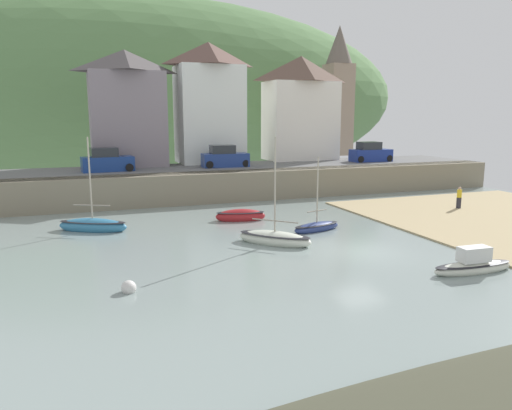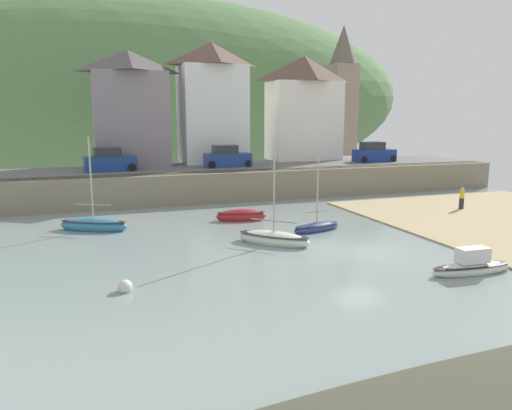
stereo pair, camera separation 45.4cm
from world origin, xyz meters
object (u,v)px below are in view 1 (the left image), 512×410
Objects in this scene: waterfront_building_right at (301,108)px; person_near_water at (459,197)px; parked_car_by_wall at (225,158)px; waterfront_building_left at (127,108)px; parked_car_end_of_row at (370,153)px; mooring_buoy at (129,288)px; fishing_boat_green at (317,227)px; sailboat_tall_mast at (473,265)px; rowboat_small_beached at (275,238)px; church_with_spire at (338,90)px; parked_car_near_slipway at (107,161)px; motorboat_with_cabin at (93,225)px; sailboat_blue_trim at (240,216)px; waterfront_building_centre at (209,102)px.

waterfront_building_right is 19.69m from person_near_water.
waterfront_building_left is at bearing 152.03° from parked_car_by_wall.
waterfront_building_right reaches higher than parked_car_by_wall.
parked_car_end_of_row is 6.89× the size of mooring_buoy.
fishing_boat_green reaches higher than sailboat_tall_mast.
waterfront_building_left is 1.71× the size of rowboat_small_beached.
church_with_spire is 3.40× the size of parked_car_near_slipway.
sailboat_tall_mast is at bearing -68.41° from waterfront_building_left.
mooring_buoy is at bearing -97.23° from parked_car_near_slipway.
sailboat_tall_mast is 0.70× the size of motorboat_with_cabin.
sailboat_tall_mast is 15.74m from person_near_water.
sailboat_tall_mast reaches higher than sailboat_blue_trim.
church_with_spire is 24.19× the size of mooring_buoy.
parked_car_by_wall is (2.32, 11.38, 2.90)m from sailboat_blue_trim.
motorboat_with_cabin is 3.64× the size of person_near_water.
mooring_buoy is at bearing -126.79° from waterfront_building_right.
rowboat_small_beached is 18.17m from parked_car_by_wall.
waterfront_building_right reaches higher than sailboat_tall_mast.
parked_car_near_slipway is 22.83m from mooring_buoy.
person_near_water is (25.87, -2.31, 0.66)m from motorboat_with_cabin.
fishing_boat_green is 1.10× the size of parked_car_near_slipway.
motorboat_with_cabin is at bearing -126.55° from waterfront_building_centre.
rowboat_small_beached is 10.08× the size of mooring_buoy.
sailboat_tall_mast is at bearing -53.67° from sailboat_blue_trim.
motorboat_with_cabin is at bearing -103.87° from waterfront_building_left.
sailboat_blue_trim is 16.62m from person_near_water.
church_with_spire is 3.51× the size of parked_car_end_of_row.
parked_car_near_slipway is (-7.59, 17.77, 2.90)m from rowboat_small_beached.
fishing_boat_green is at bearing -86.49° from waterfront_building_centre.
church_with_spire is 30.13m from fishing_boat_green.
motorboat_with_cabin reaches higher than sailboat_blue_trim.
waterfront_building_centre is at bearing 180.00° from waterfront_building_right.
church_with_spire reaches higher than rowboat_small_beached.
church_with_spire is at bearing 9.47° from waterfront_building_left.
mooring_buoy is (-8.27, -4.85, -0.12)m from rowboat_small_beached.
parked_car_by_wall is (0.14, -4.50, -4.95)m from waterfront_building_centre.
church_with_spire is 19.39m from parked_car_by_wall.
waterfront_building_centre is at bearing 94.33° from sailboat_blue_trim.
sailboat_tall_mast is 10.00m from rowboat_small_beached.
parked_car_near_slipway is 7.11× the size of mooring_buoy.
waterfront_building_right is 2.46× the size of parked_car_near_slipway.
fishing_boat_green reaches higher than parked_car_end_of_row.
fishing_boat_green is (-8.42, -20.30, -7.48)m from waterfront_building_right.
waterfront_building_left is at bearing 121.37° from sailboat_blue_trim.
parked_car_end_of_row is (26.87, 11.11, 2.88)m from motorboat_with_cabin.
rowboat_small_beached is (-18.60, -26.27, -9.53)m from church_with_spire.
person_near_water is at bearing 20.27° from mooring_buoy.
waterfront_building_centre reaches higher than sailboat_tall_mast.
mooring_buoy is at bearing -113.58° from parked_car_by_wall.
sailboat_blue_trim reaches higher than mooring_buoy.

